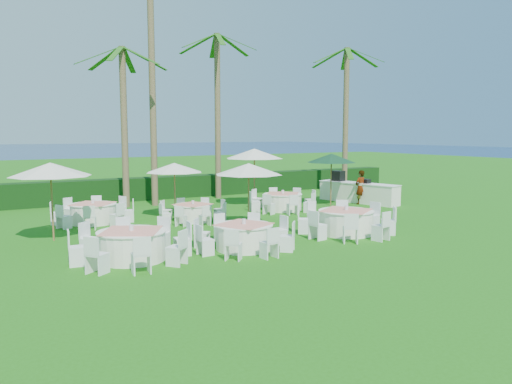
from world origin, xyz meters
The scene contains 20 objects.
ground centered at (0.00, 0.00, 0.00)m, with size 120.00×120.00×0.00m, color #1E6210.
hedge centered at (0.00, 12.00, 0.60)m, with size 34.00×1.00×1.20m, color black.
ocean centered at (0.00, 102.00, 0.00)m, with size 260.00×260.00×0.00m, color #07264F.
banquet_table_a centered at (-4.06, -0.53, 0.45)m, with size 3.42×3.42×1.02m.
banquet_table_b centered at (-0.66, -0.95, 0.42)m, with size 3.15×3.15×0.95m.
banquet_table_c centered at (3.64, -0.71, 0.46)m, with size 3.46×3.46×1.03m.
banquet_table_d centered at (-3.70, 6.03, 0.42)m, with size 3.15×3.15×0.96m.
banquet_table_e centered at (-0.06, 4.47, 0.37)m, with size 2.77×2.77×0.86m.
banquet_table_f centered at (4.70, 5.04, 0.42)m, with size 3.13×3.13×0.95m.
umbrella_a centered at (-5.59, 3.32, 2.40)m, with size 2.65×2.65×2.63m.
umbrella_b centered at (1.14, 1.94, 2.25)m, with size 2.57×2.57×2.47m.
umbrella_c centered at (-0.35, 5.75, 2.13)m, with size 2.44×2.44×2.33m.
umbrella_d centered at (4.32, 7.03, 2.58)m, with size 2.88×2.88×2.83m.
umbrella_green centered at (7.66, 5.19, 2.36)m, with size 2.42×2.42×2.59m.
buffet_table centered at (9.55, 5.33, 0.55)m, with size 1.99×4.54×1.58m.
staff_person centered at (9.22, 4.77, 0.86)m, with size 0.63×0.41×1.72m, color gray.
palm_b centered at (-1.30, 9.81, 4.28)m, with size 4.40×3.95×7.68m.
palm_c centered at (0.06, 9.58, 6.88)m, with size 4.31×4.33×12.77m.
palm_d centered at (4.06, 10.60, 4.92)m, with size 4.35×4.28×8.93m.
palm_e centered at (11.27, 8.43, 4.69)m, with size 4.41×4.08×8.47m.
Camera 1 is at (-7.97, -14.27, 3.58)m, focal length 35.00 mm.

